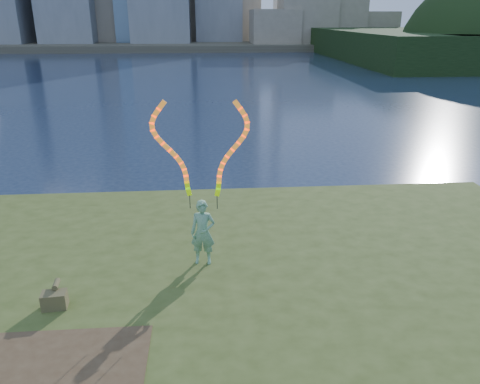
{
  "coord_description": "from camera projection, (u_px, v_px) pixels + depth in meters",
  "views": [
    {
      "loc": [
        0.38,
        -8.61,
        5.87
      ],
      "look_at": [
        1.15,
        1.0,
        2.24
      ],
      "focal_mm": 35.0,
      "sensor_mm": 36.0,
      "label": 1
    }
  ],
  "objects": [
    {
      "name": "canvas_bag",
      "position": [
        55.0,
        299.0,
        8.64
      ],
      "size": [
        0.47,
        0.53,
        0.42
      ],
      "rotation": [
        0.0,
        0.0,
        0.09
      ],
      "color": "brown",
      "rests_on": "grassy_knoll"
    },
    {
      "name": "far_shore",
      "position": [
        199.0,
        43.0,
        98.49
      ],
      "size": [
        320.0,
        40.0,
        1.2
      ],
      "primitive_type": "cube",
      "color": "#494436",
      "rests_on": "ground"
    },
    {
      "name": "woman_with_ribbons",
      "position": [
        202.0,
        200.0,
        9.8
      ],
      "size": [
        1.97,
        0.44,
        3.85
      ],
      "rotation": [
        0.0,
        0.0,
        -0.13
      ],
      "color": "#156727",
      "rests_on": "grassy_knoll"
    },
    {
      "name": "grassy_knoll",
      "position": [
        187.0,
        369.0,
        7.81
      ],
      "size": [
        20.0,
        18.0,
        0.8
      ],
      "color": "#3B4B1A",
      "rests_on": "ground"
    },
    {
      "name": "ground",
      "position": [
        191.0,
        307.0,
        10.07
      ],
      "size": [
        320.0,
        320.0,
        0.0
      ],
      "primitive_type": "plane",
      "color": "#192640",
      "rests_on": "ground"
    }
  ]
}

